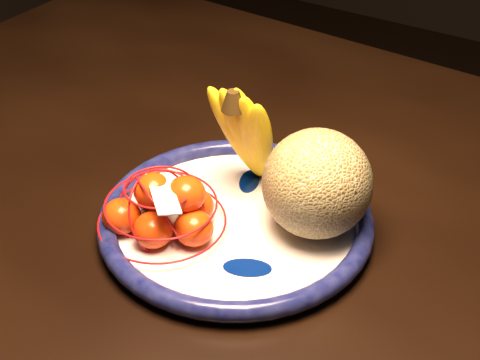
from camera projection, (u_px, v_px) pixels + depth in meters
The scene contains 6 objects.
dining_table at pixel (292, 233), 1.04m from camera, with size 1.56×0.99×0.76m.
fruit_bowl at pixel (236, 221), 0.91m from camera, with size 0.34×0.34×0.03m.
cantaloupe at pixel (317, 184), 0.87m from camera, with size 0.13×0.13×0.13m, color olive.
banana_bunch at pixel (249, 131), 0.92m from camera, with size 0.11×0.11×0.17m.
mandarin_bag at pixel (164, 209), 0.88m from camera, with size 0.18×0.18×0.10m.
price_tag at pixel (163, 194), 0.85m from camera, with size 0.07×0.03×0.00m, color white.
Camera 1 is at (0.32, -0.72, 1.35)m, focal length 55.00 mm.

